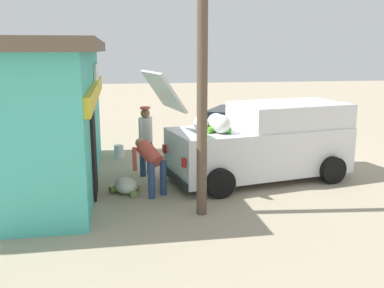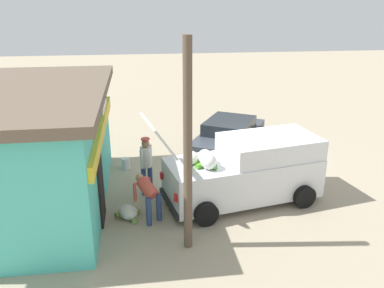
% 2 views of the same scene
% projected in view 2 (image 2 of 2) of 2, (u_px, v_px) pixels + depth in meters
% --- Properties ---
extents(ground_plane, '(60.00, 60.00, 0.00)m').
position_uv_depth(ground_plane, '(243.00, 172.00, 13.52)').
color(ground_plane, tan).
extents(storefront_bar, '(7.07, 4.43, 3.35)m').
position_uv_depth(storefront_bar, '(30.00, 148.00, 10.84)').
color(storefront_bar, '#4CC6B7').
rests_on(storefront_bar, ground_plane).
extents(delivery_van, '(2.84, 5.16, 2.69)m').
position_uv_depth(delivery_van, '(247.00, 170.00, 11.38)').
color(delivery_van, silver).
rests_on(delivery_van, ground_plane).
extents(parked_sedan, '(4.50, 3.63, 1.21)m').
position_uv_depth(parked_sedan, '(229.00, 136.00, 15.26)').
color(parked_sedan, '#383D47').
rests_on(parked_sedan, ground_plane).
extents(vendor_standing, '(0.49, 0.47, 1.75)m').
position_uv_depth(vendor_standing, '(146.00, 162.00, 11.74)').
color(vendor_standing, navy).
rests_on(vendor_standing, ground_plane).
extents(customer_bending, '(0.75, 0.73, 1.22)m').
position_uv_depth(customer_bending, '(148.00, 194.00, 10.35)').
color(customer_bending, navy).
rests_on(customer_bending, ground_plane).
extents(unloaded_banana_pile, '(0.84, 0.75, 0.38)m').
position_uv_depth(unloaded_banana_pile, '(128.00, 213.00, 10.63)').
color(unloaded_banana_pile, silver).
rests_on(unloaded_banana_pile, ground_plane).
extents(paint_bucket, '(0.27, 0.27, 0.39)m').
position_uv_depth(paint_bucket, '(126.00, 164.00, 13.66)').
color(paint_bucket, silver).
rests_on(paint_bucket, ground_plane).
extents(utility_pole, '(0.20, 0.20, 4.90)m').
position_uv_depth(utility_pole, '(188.00, 150.00, 8.64)').
color(utility_pole, brown).
rests_on(utility_pole, ground_plane).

